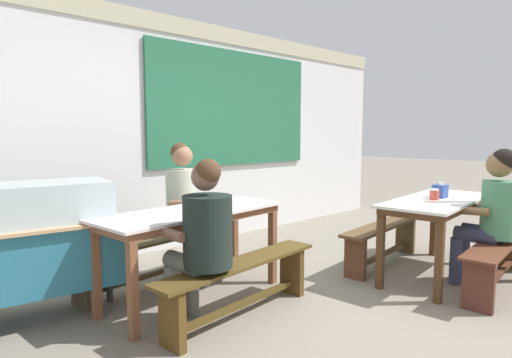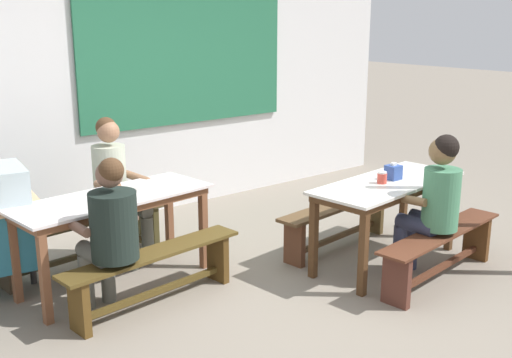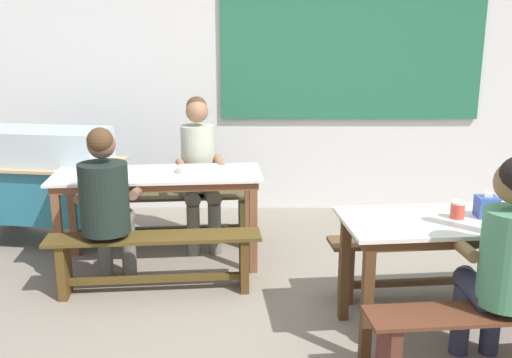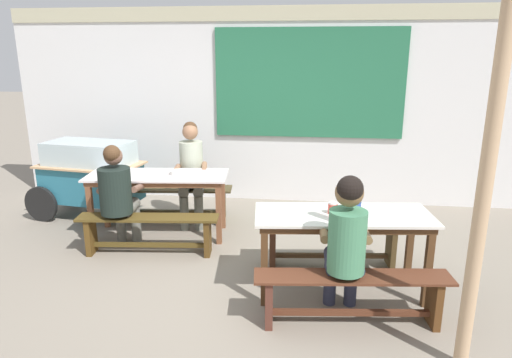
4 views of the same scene
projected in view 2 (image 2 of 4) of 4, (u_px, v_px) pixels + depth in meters
The scene contains 14 objects.
ground_plane at pixel (290, 284), 5.16m from camera, with size 40.00×40.00×0.00m, color gray.
backdrop_wall at pixel (137, 84), 6.70m from camera, with size 7.41×0.23×2.76m.
dining_table_far at pixel (113, 206), 5.01m from camera, with size 1.69×0.78×0.76m.
dining_table_near at pixel (388, 191), 5.45m from camera, with size 1.63×0.79×0.76m.
bench_far_back at pixel (82, 235), 5.48m from camera, with size 1.68×0.48×0.43m.
bench_far_front at pixel (154, 270), 4.74m from camera, with size 1.54×0.41×0.43m.
bench_near_back at pixel (337, 218), 5.92m from camera, with size 1.49×0.41×0.43m.
bench_near_front at pixel (441, 249), 5.18m from camera, with size 1.60×0.44×0.43m.
person_left_back_turned at pixel (110, 228), 4.45m from camera, with size 0.47×0.54×1.22m.
person_near_front at pixel (434, 198), 5.07m from camera, with size 0.42×0.52×1.26m.
person_center_facing at pixel (116, 183), 5.54m from camera, with size 0.46×0.59×1.30m.
tissue_box at pixel (393, 172), 5.48m from camera, with size 0.12×0.12×0.15m.
condiment_jar at pixel (382, 178), 5.35m from camera, with size 0.08×0.08×0.10m.
soup_bowl at pixel (136, 187), 5.15m from camera, with size 0.18×0.18×0.05m, color silver.
Camera 2 is at (-3.21, -3.53, 2.18)m, focal length 43.50 mm.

